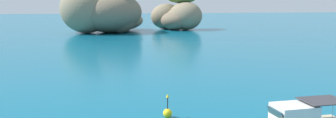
{
  "coord_description": "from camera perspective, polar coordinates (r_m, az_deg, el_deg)",
  "views": [
    {
      "loc": [
        -4.24,
        -8.72,
        7.02
      ],
      "look_at": [
        -0.0,
        17.6,
        2.73
      ],
      "focal_mm": 38.59,
      "sensor_mm": 36.0,
      "label": 1
    }
  ],
  "objects": [
    {
      "name": "channel_buoy",
      "position": [
        22.15,
        -0.07,
        -8.42
      ],
      "size": [
        0.56,
        0.56,
        1.48
      ],
      "color": "yellow",
      "rests_on": "ground"
    },
    {
      "name": "islet_large",
      "position": [
        83.24,
        -9.76,
        7.15
      ],
      "size": [
        22.34,
        23.57,
        10.59
      ],
      "color": "#756651",
      "rests_on": "ground"
    },
    {
      "name": "islet_small",
      "position": [
        89.8,
        1.37,
        6.77
      ],
      "size": [
        14.68,
        13.89,
        8.63
      ],
      "color": "#84755B",
      "rests_on": "ground"
    }
  ]
}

